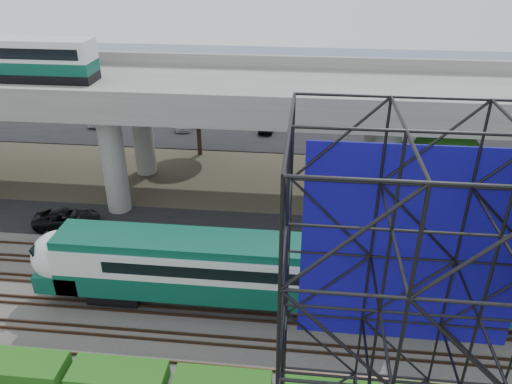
# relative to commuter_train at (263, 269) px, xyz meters

# --- Properties ---
(ground) EXTENTS (140.00, 140.00, 0.00)m
(ground) POSITION_rel_commuter_train_xyz_m (-2.32, -2.00, -2.88)
(ground) COLOR #474233
(ground) RESTS_ON ground
(ballast_bed) EXTENTS (90.00, 12.00, 0.20)m
(ballast_bed) POSITION_rel_commuter_train_xyz_m (-2.32, 0.00, -2.78)
(ballast_bed) COLOR slate
(ballast_bed) RESTS_ON ground
(service_road) EXTENTS (90.00, 5.00, 0.08)m
(service_road) POSITION_rel_commuter_train_xyz_m (-2.32, 8.50, -2.84)
(service_road) COLOR black
(service_road) RESTS_ON ground
(parking_lot) EXTENTS (90.00, 18.00, 0.08)m
(parking_lot) POSITION_rel_commuter_train_xyz_m (-2.32, 32.00, -2.84)
(parking_lot) COLOR black
(parking_lot) RESTS_ON ground
(harbor_water) EXTENTS (140.00, 40.00, 0.03)m
(harbor_water) POSITION_rel_commuter_train_xyz_m (-2.32, 54.00, -2.87)
(harbor_water) COLOR #485D77
(harbor_water) RESTS_ON ground
(rail_tracks) EXTENTS (90.00, 9.52, 0.16)m
(rail_tracks) POSITION_rel_commuter_train_xyz_m (-2.32, -0.00, -2.60)
(rail_tracks) COLOR #472D1E
(rail_tracks) RESTS_ON ballast_bed
(commuter_train) EXTENTS (29.30, 3.06, 4.30)m
(commuter_train) POSITION_rel_commuter_train_xyz_m (0.00, 0.00, 0.00)
(commuter_train) COLOR black
(commuter_train) RESTS_ON rail_tracks
(overpass) EXTENTS (80.00, 12.00, 12.40)m
(overpass) POSITION_rel_commuter_train_xyz_m (-3.64, 14.00, 5.33)
(overpass) COLOR #9E9B93
(overpass) RESTS_ON ground
(scaffold_tower) EXTENTS (9.36, 6.36, 15.00)m
(scaffold_tower) POSITION_rel_commuter_train_xyz_m (6.11, -9.98, 4.59)
(scaffold_tower) COLOR black
(scaffold_tower) RESTS_ON ground
(trees) EXTENTS (40.94, 16.94, 7.69)m
(trees) POSITION_rel_commuter_train_xyz_m (-6.99, 14.17, 2.69)
(trees) COLOR #382314
(trees) RESTS_ON ground
(suv) EXTENTS (5.03, 3.00, 1.31)m
(suv) POSITION_rel_commuter_train_xyz_m (-15.27, 7.57, -2.15)
(suv) COLOR black
(suv) RESTS_ON service_road
(parked_cars) EXTENTS (39.12, 9.60, 1.31)m
(parked_cars) POSITION_rel_commuter_train_xyz_m (-1.47, 31.39, -2.19)
(parked_cars) COLOR white
(parked_cars) RESTS_ON parking_lot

